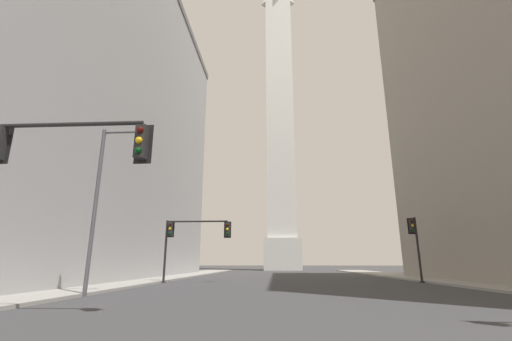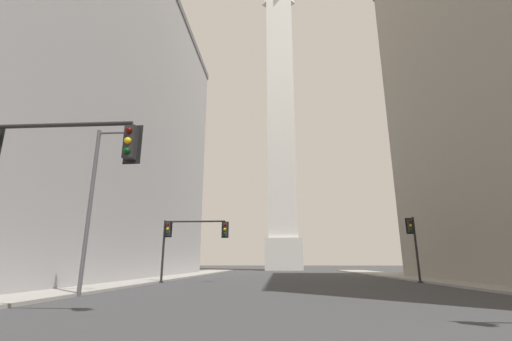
{
  "view_description": "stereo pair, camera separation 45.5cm",
  "coord_description": "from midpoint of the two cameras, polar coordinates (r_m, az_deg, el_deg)",
  "views": [
    {
      "loc": [
        -1.33,
        -1.34,
        1.53
      ],
      "look_at": [
        -4.22,
        48.93,
        15.13
      ],
      "focal_mm": 24.0,
      "sensor_mm": 36.0,
      "label": 1
    },
    {
      "loc": [
        -0.88,
        -1.32,
        1.53
      ],
      "look_at": [
        -4.22,
        48.93,
        15.13
      ],
      "focal_mm": 24.0,
      "sensor_mm": 36.0,
      "label": 2
    }
  ],
  "objects": [
    {
      "name": "traffic_light_mid_left",
      "position": [
        28.78,
        -11.52,
        -10.4
      ],
      "size": [
        5.47,
        0.52,
        4.9
      ],
      "color": "black",
      "rests_on": "ground_plane"
    },
    {
      "name": "traffic_light_near_left",
      "position": [
        13.04,
        -33.24,
        1.05
      ],
      "size": [
        5.57,
        0.5,
        6.01
      ],
      "color": "black",
      "rests_on": "ground_plane"
    },
    {
      "name": "sidewalk_left",
      "position": [
        29.86,
        -20.74,
        -16.97
      ],
      "size": [
        5.0,
        87.02,
        0.15
      ],
      "primitive_type": "cube",
      "color": "gray",
      "rests_on": "ground_plane"
    },
    {
      "name": "obelisk",
      "position": [
        80.95,
        3.83,
        9.1
      ],
      "size": [
        7.64,
        7.64,
        72.49
      ],
      "color": "silver",
      "rests_on": "ground_plane"
    },
    {
      "name": "traffic_light_mid_right",
      "position": [
        31.1,
        24.61,
        -10.31
      ],
      "size": [
        0.76,
        0.52,
        5.16
      ],
      "color": "black",
      "rests_on": "ground_plane"
    },
    {
      "name": "building_left",
      "position": [
        41.55,
        -34.27,
        9.82
      ],
      "size": [
        25.51,
        50.4,
        34.36
      ],
      "color": "#9E9EA0",
      "rests_on": "ground_plane"
    },
    {
      "name": "street_lamp",
      "position": [
        18.92,
        -24.64,
        -3.04
      ],
      "size": [
        2.44,
        0.36,
        8.3
      ],
      "color": "#4C4C51",
      "rests_on": "ground_plane"
    },
    {
      "name": "sidewalk_right",
      "position": [
        30.8,
        31.46,
        -15.7
      ],
      "size": [
        5.0,
        87.02,
        0.15
      ],
      "primitive_type": "cube",
      "color": "gray",
      "rests_on": "ground_plane"
    }
  ]
}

